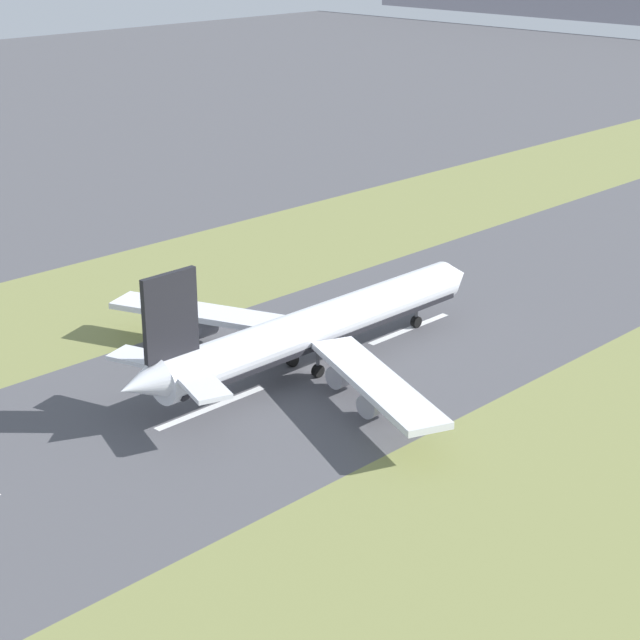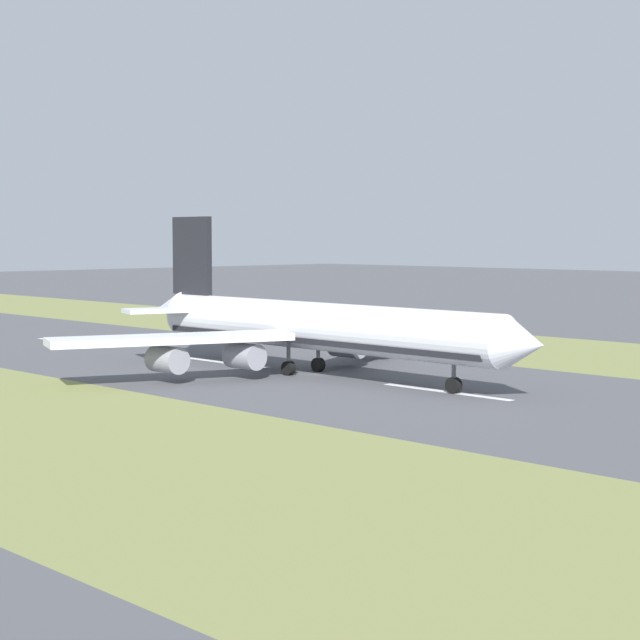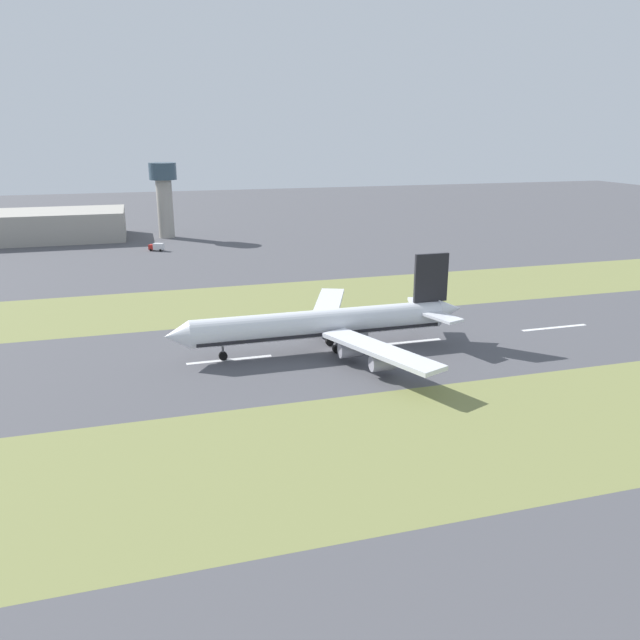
% 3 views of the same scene
% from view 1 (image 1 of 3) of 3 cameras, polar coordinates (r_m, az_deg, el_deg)
% --- Properties ---
extents(ground_plane, '(800.00, 800.00, 0.00)m').
position_cam_1_polar(ground_plane, '(153.03, -0.47, -2.57)').
color(ground_plane, '#4C4C51').
extents(grass_median_west, '(40.00, 600.00, 0.01)m').
position_cam_1_polar(grass_median_west, '(185.59, -10.26, 1.43)').
color(grass_median_west, olive).
rests_on(grass_median_west, ground).
extents(grass_median_east, '(40.00, 600.00, 0.01)m').
position_cam_1_polar(grass_median_east, '(128.22, 13.93, -8.23)').
color(grass_median_east, olive).
rests_on(grass_median_east, ground).
extents(centreline_dash_mid, '(1.20, 18.00, 0.01)m').
position_cam_1_polar(centreline_dash_mid, '(141.90, -5.81, -4.67)').
color(centreline_dash_mid, silver).
rests_on(centreline_dash_mid, ground).
extents(centreline_dash_far, '(1.20, 18.00, 0.01)m').
position_cam_1_polar(centreline_dash_far, '(167.65, 4.79, -0.47)').
color(centreline_dash_far, silver).
rests_on(centreline_dash_far, ground).
extents(airplane_main_jet, '(64.14, 67.01, 20.20)m').
position_cam_1_polar(airplane_main_jet, '(150.32, -0.51, -0.53)').
color(airplane_main_jet, silver).
rests_on(airplane_main_jet, ground).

